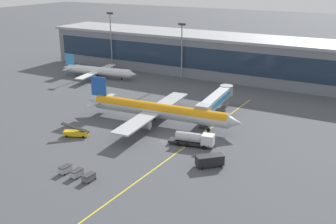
{
  "coord_description": "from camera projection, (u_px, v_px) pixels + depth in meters",
  "views": [
    {
      "loc": [
        43.21,
        -78.1,
        38.75
      ],
      "look_at": [
        -3.81,
        7.55,
        4.5
      ],
      "focal_mm": 42.97,
      "sensor_mm": 36.0,
      "label": 1
    }
  ],
  "objects": [
    {
      "name": "commuter_jet_far",
      "position": [
        99.0,
        71.0,
        154.18
      ],
      "size": [
        32.12,
        25.57,
        8.34
      ],
      "color": "white",
      "rests_on": "ground_plane"
    },
    {
      "name": "belt_loader",
      "position": [
        76.0,
        133.0,
        99.54
      ],
      "size": [
        6.86,
        4.11,
        3.49
      ],
      "color": "yellow",
      "rests_on": "ground_plane"
    },
    {
      "name": "baggage_cart_0",
      "position": [
        65.0,
        169.0,
        81.63
      ],
      "size": [
        1.76,
        2.74,
        1.48
      ],
      "color": "#B2B7BC",
      "rests_on": "ground_plane"
    },
    {
      "name": "lavatory_truck",
      "position": [
        210.0,
        160.0,
        84.12
      ],
      "size": [
        5.78,
        5.67,
        2.5
      ],
      "color": "black",
      "rests_on": "ground_plane"
    },
    {
      "name": "fuel_tanker",
      "position": [
        194.0,
        139.0,
        93.84
      ],
      "size": [
        11.07,
        4.33,
        3.25
      ],
      "color": "#232326",
      "rests_on": "ground_plane"
    },
    {
      "name": "baggage_cart_1",
      "position": [
        77.0,
        173.0,
        80.02
      ],
      "size": [
        1.76,
        2.74,
        1.48
      ],
      "color": "#B2B7BC",
      "rests_on": "ground_plane"
    },
    {
      "name": "apron_light_mast_1",
      "position": [
        111.0,
        36.0,
        164.76
      ],
      "size": [
        2.8,
        0.5,
        23.23
      ],
      "color": "gray",
      "rests_on": "ground_plane"
    },
    {
      "name": "jet_bridge",
      "position": [
        216.0,
        99.0,
        113.04
      ],
      "size": [
        5.26,
        23.83,
        6.39
      ],
      "color": "#B2B7BC",
      "rests_on": "ground_plane"
    },
    {
      "name": "terminal_building",
      "position": [
        241.0,
        57.0,
        152.99
      ],
      "size": [
        166.49,
        21.85,
        15.52
      ],
      "color": "slate",
      "rests_on": "ground_plane"
    },
    {
      "name": "baggage_cart_2",
      "position": [
        89.0,
        177.0,
        78.41
      ],
      "size": [
        1.76,
        2.74,
        1.48
      ],
      "color": "#595B60",
      "rests_on": "ground_plane"
    },
    {
      "name": "main_airliner",
      "position": [
        158.0,
        110.0,
        107.32
      ],
      "size": [
        45.8,
        36.58,
        10.9
      ],
      "color": "#B2B7BC",
      "rests_on": "ground_plane"
    },
    {
      "name": "ground_plane",
      "position": [
        167.0,
        141.0,
        97.06
      ],
      "size": [
        700.0,
        700.0,
        0.0
      ],
      "primitive_type": "plane",
      "color": "#47494F"
    },
    {
      "name": "apron_lead_in_line",
      "position": [
        191.0,
        143.0,
        96.21
      ],
      "size": [
        4.01,
        79.93,
        0.01
      ],
      "primitive_type": "cube",
      "rotation": [
        0.0,
        0.0,
        -0.05
      ],
      "color": "yellow",
      "rests_on": "ground_plane"
    },
    {
      "name": "apron_light_mast_0",
      "position": [
        182.0,
        46.0,
        150.36
      ],
      "size": [
        2.8,
        0.5,
        20.79
      ],
      "color": "gray",
      "rests_on": "ground_plane"
    }
  ]
}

